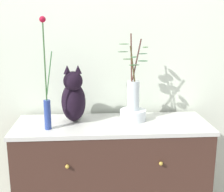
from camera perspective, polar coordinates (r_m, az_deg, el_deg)
wall_back at (r=2.13m, az=-0.54°, el=9.41°), size 4.40×0.08×2.60m
sideboard at (r=2.11m, az=0.00°, el=-15.94°), size 1.25×0.46×0.83m
cat_sitting at (r=1.95m, az=-7.37°, el=-0.36°), size 0.17×0.38×0.38m
vase_slim_green at (r=1.82m, az=-12.35°, el=-0.58°), size 0.07×0.04×0.67m
bowl_porcelain at (r=1.99m, az=4.02°, el=-3.61°), size 0.17×0.17×0.07m
vase_glass_clear at (r=1.95m, az=4.10°, el=1.04°), size 0.22×0.19×0.50m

